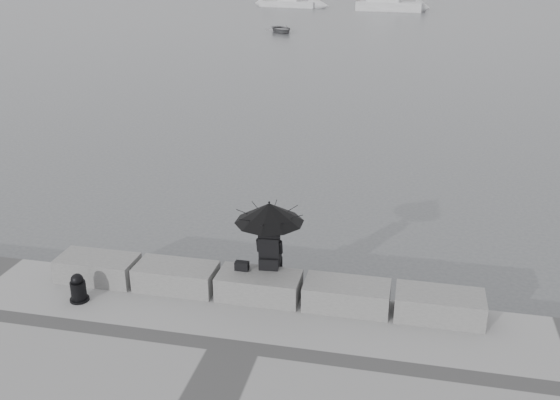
% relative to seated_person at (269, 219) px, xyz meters
% --- Properties ---
extents(ground, '(360.00, 360.00, 0.00)m').
position_rel_seated_person_xyz_m(ground, '(-0.13, 0.10, -2.04)').
color(ground, '#4D5053').
rests_on(ground, ground).
extents(stone_block_far_left, '(1.60, 0.80, 0.50)m').
position_rel_seated_person_xyz_m(stone_block_far_left, '(-3.53, -0.35, -1.29)').
color(stone_block_far_left, slate).
rests_on(stone_block_far_left, promenade).
extents(stone_block_left, '(1.60, 0.80, 0.50)m').
position_rel_seated_person_xyz_m(stone_block_left, '(-1.83, -0.35, -1.29)').
color(stone_block_left, slate).
rests_on(stone_block_left, promenade).
extents(stone_block_centre, '(1.60, 0.80, 0.50)m').
position_rel_seated_person_xyz_m(stone_block_centre, '(-0.13, -0.35, -1.29)').
color(stone_block_centre, slate).
rests_on(stone_block_centre, promenade).
extents(stone_block_right, '(1.60, 0.80, 0.50)m').
position_rel_seated_person_xyz_m(stone_block_right, '(1.57, -0.35, -1.29)').
color(stone_block_right, slate).
rests_on(stone_block_right, promenade).
extents(stone_block_far_right, '(1.60, 0.80, 0.50)m').
position_rel_seated_person_xyz_m(stone_block_far_right, '(3.27, -0.35, -1.29)').
color(stone_block_far_right, slate).
rests_on(stone_block_far_right, promenade).
extents(seated_person, '(1.34, 1.34, 1.39)m').
position_rel_seated_person_xyz_m(seated_person, '(0.00, 0.00, 0.00)').
color(seated_person, black).
rests_on(seated_person, stone_block_centre).
extents(bag, '(0.27, 0.15, 0.17)m').
position_rel_seated_person_xyz_m(bag, '(-0.50, -0.23, -0.95)').
color(bag, black).
rests_on(bag, stone_block_centre).
extents(mooring_bollard, '(0.37, 0.37, 0.58)m').
position_rel_seated_person_xyz_m(mooring_bollard, '(-3.48, -1.22, -1.29)').
color(mooring_bollard, black).
rests_on(mooring_bollard, promenade).
extents(sailboat_left, '(8.36, 4.44, 12.90)m').
position_rel_seated_person_xyz_m(sailboat_left, '(-14.95, 75.29, -1.52)').
color(sailboat_left, silver).
rests_on(sailboat_left, ground).
extents(motor_cruiser, '(8.56, 4.08, 4.50)m').
position_rel_seated_person_xyz_m(motor_cruiser, '(-1.41, 71.88, -1.14)').
color(motor_cruiser, silver).
rests_on(motor_cruiser, ground).
extents(dinghy, '(3.85, 3.08, 0.60)m').
position_rel_seated_person_xyz_m(dinghy, '(-9.86, 46.50, -1.73)').
color(dinghy, gray).
rests_on(dinghy, ground).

